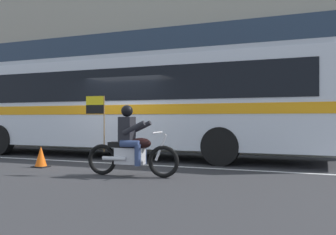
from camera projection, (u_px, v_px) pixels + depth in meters
ground_plane at (123, 161)px, 11.15m from camera, size 60.00×60.00×0.00m
sidewalk_curb at (182, 147)px, 15.87m from camera, size 28.00×3.80×0.15m
lane_center_stripe at (113, 163)px, 10.60m from camera, size 26.60×0.14×0.01m
transit_bus at (122, 100)px, 12.54m from camera, size 13.35×2.67×3.22m
motorcycle_with_rider at (131, 146)px, 8.25m from camera, size 2.19×0.65×1.78m
fire_hydrant at (248, 139)px, 13.36m from camera, size 0.22×0.30×0.75m
traffic_cone at (41, 157)px, 9.75m from camera, size 0.36×0.36×0.55m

